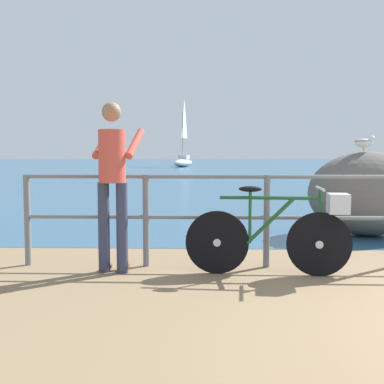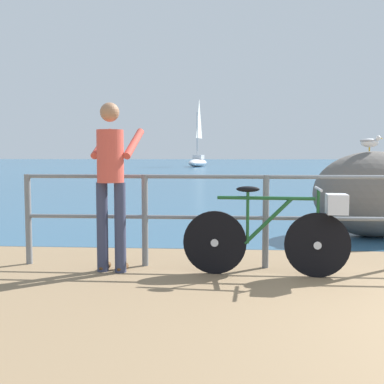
% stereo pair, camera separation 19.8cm
% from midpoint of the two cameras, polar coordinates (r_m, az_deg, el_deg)
% --- Properties ---
extents(ground_plane, '(120.00, 120.00, 0.10)m').
position_cam_midpoint_polar(ground_plane, '(23.46, 8.26, 1.37)').
color(ground_plane, '#846B4C').
extents(sea_surface, '(120.00, 90.00, 0.01)m').
position_cam_midpoint_polar(sea_surface, '(51.36, 4.89, 3.20)').
color(sea_surface, '#2D5675').
rests_on(sea_surface, ground_plane).
extents(bicycle, '(1.70, 0.48, 0.92)m').
position_cam_midpoint_polar(bicycle, '(5.05, 9.47, -4.50)').
color(bicycle, black).
rests_on(bicycle, ground_plane).
extents(person_at_railing, '(0.51, 0.66, 1.78)m').
position_cam_midpoint_polar(person_at_railing, '(5.15, -10.36, 1.58)').
color(person_at_railing, '#333851').
rests_on(person_at_railing, ground_plane).
extents(breakwater_boulder_main, '(1.80, 1.41, 1.28)m').
position_cam_midpoint_polar(breakwater_boulder_main, '(7.83, 19.25, -0.17)').
color(breakwater_boulder_main, '#605B56').
rests_on(breakwater_boulder_main, ground).
extents(seagull, '(0.34, 0.13, 0.23)m').
position_cam_midpoint_polar(seagull, '(7.72, 18.86, 5.58)').
color(seagull, gold).
rests_on(seagull, breakwater_boulder_main).
extents(sailboat, '(2.10, 4.57, 6.16)m').
position_cam_midpoint_polar(sailboat, '(44.24, -1.16, 3.91)').
color(sailboat, white).
rests_on(sailboat, sea_surface).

